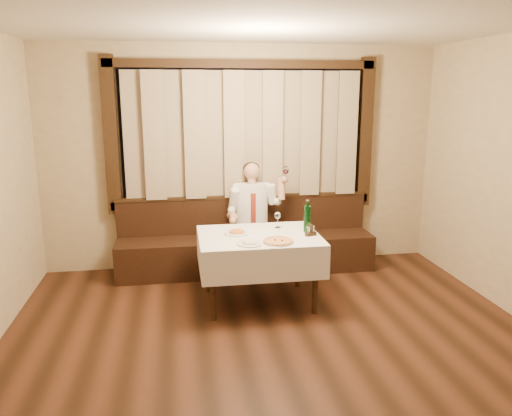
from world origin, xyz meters
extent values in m
cube|color=black|center=(0.00, 0.00, -0.01)|extent=(5.00, 6.00, 0.01)
cube|color=tan|center=(0.00, 3.00, 1.40)|extent=(5.00, 0.01, 2.80)
cube|color=black|center=(0.00, 2.98, 1.70)|extent=(3.00, 0.02, 1.60)
cube|color=orange|center=(-0.70, 2.97, 1.40)|extent=(0.50, 0.01, 0.40)
cube|color=black|center=(0.00, 2.94, 0.85)|extent=(3.30, 0.12, 0.10)
cube|color=black|center=(0.00, 2.94, 2.55)|extent=(3.30, 0.12, 0.10)
cube|color=black|center=(-1.60, 2.94, 1.70)|extent=(0.16, 0.12, 1.90)
cube|color=black|center=(1.60, 2.94, 1.70)|extent=(0.16, 0.12, 1.90)
cube|color=#897558|center=(0.00, 2.88, 1.70)|extent=(2.90, 0.08, 1.55)
cube|color=black|center=(0.00, 2.68, 0.23)|extent=(3.20, 0.60, 0.45)
cube|color=black|center=(0.00, 2.92, 0.68)|extent=(3.20, 0.12, 0.45)
cube|color=black|center=(0.00, 2.92, 0.92)|extent=(3.20, 0.14, 0.04)
cylinder|color=black|center=(-0.52, 1.33, 0.35)|extent=(0.06, 0.06, 0.71)
cylinder|color=black|center=(0.52, 1.33, 0.35)|extent=(0.06, 0.06, 0.71)
cylinder|color=black|center=(-0.52, 2.07, 0.35)|extent=(0.06, 0.06, 0.71)
cylinder|color=black|center=(0.52, 2.07, 0.35)|extent=(0.06, 0.06, 0.71)
cube|color=black|center=(0.00, 1.70, 0.73)|extent=(1.20, 0.90, 0.04)
cube|color=white|center=(0.00, 1.70, 0.75)|extent=(1.26, 0.96, 0.01)
cube|color=white|center=(0.00, 1.22, 0.58)|extent=(1.26, 0.01, 0.35)
cube|color=white|center=(0.00, 2.18, 0.58)|extent=(1.26, 0.01, 0.35)
cube|color=white|center=(-0.63, 1.70, 0.58)|extent=(0.01, 0.96, 0.35)
cube|color=white|center=(0.63, 1.70, 0.58)|extent=(0.01, 0.96, 0.35)
cylinder|color=white|center=(0.14, 1.40, 0.76)|extent=(0.32, 0.32, 0.01)
cylinder|color=#C4521D|center=(0.14, 1.40, 0.77)|extent=(0.29, 0.29, 0.01)
torus|color=tan|center=(0.14, 1.40, 0.77)|extent=(0.31, 0.31, 0.02)
sphere|color=black|center=(0.12, 1.41, 0.78)|extent=(0.02, 0.02, 0.02)
sphere|color=black|center=(0.18, 1.39, 0.78)|extent=(0.02, 0.02, 0.02)
cylinder|color=white|center=(-0.23, 1.77, 0.76)|extent=(0.27, 0.27, 0.02)
ellipsoid|color=#B3531C|center=(-0.23, 1.77, 0.81)|extent=(0.17, 0.17, 0.07)
cylinder|color=white|center=(-0.15, 1.38, 0.76)|extent=(0.26, 0.26, 0.02)
ellipsoid|color=beige|center=(-0.15, 1.38, 0.81)|extent=(0.16, 0.16, 0.07)
cylinder|color=#0F4616|center=(0.53, 1.74, 0.90)|extent=(0.08, 0.08, 0.28)
cylinder|color=#0F4616|center=(0.53, 1.74, 1.06)|extent=(0.03, 0.03, 0.07)
cylinder|color=silver|center=(0.53, 1.74, 1.10)|extent=(0.03, 0.03, 0.01)
cylinder|color=white|center=(0.25, 1.94, 0.76)|extent=(0.06, 0.06, 0.01)
cylinder|color=white|center=(0.25, 1.94, 0.81)|extent=(0.01, 0.01, 0.09)
ellipsoid|color=white|center=(0.25, 1.94, 0.90)|extent=(0.07, 0.07, 0.08)
cube|color=black|center=(0.53, 1.59, 0.77)|extent=(0.12, 0.09, 0.04)
cube|color=black|center=(0.53, 1.59, 0.84)|extent=(0.03, 0.06, 0.08)
cylinder|color=white|center=(0.50, 1.58, 0.82)|extent=(0.03, 0.03, 0.07)
cylinder|color=silver|center=(0.50, 1.58, 0.85)|extent=(0.03, 0.03, 0.01)
cylinder|color=white|center=(0.56, 1.60, 0.82)|extent=(0.03, 0.03, 0.07)
cylinder|color=silver|center=(0.56, 1.60, 0.85)|extent=(0.03, 0.03, 0.01)
cube|color=black|center=(0.07, 2.57, 0.53)|extent=(0.38, 0.43, 0.15)
cube|color=black|center=(-0.03, 2.36, 0.23)|extent=(0.10, 0.11, 0.45)
cube|color=black|center=(0.18, 2.36, 0.23)|extent=(0.10, 0.11, 0.45)
ellipsoid|color=white|center=(0.07, 2.71, 0.86)|extent=(0.40, 0.25, 0.51)
cube|color=maroon|center=(0.07, 2.58, 0.83)|extent=(0.06, 0.01, 0.38)
cylinder|color=tan|center=(0.07, 2.71, 1.15)|extent=(0.10, 0.10, 0.08)
sphere|color=tan|center=(0.07, 2.71, 1.28)|extent=(0.20, 0.20, 0.20)
ellipsoid|color=black|center=(0.07, 2.74, 1.31)|extent=(0.21, 0.21, 0.15)
sphere|color=white|center=(-0.12, 2.71, 1.07)|extent=(0.12, 0.12, 0.12)
sphere|color=white|center=(0.27, 2.71, 1.07)|extent=(0.12, 0.12, 0.12)
sphere|color=tan|center=(-0.21, 2.32, 0.75)|extent=(0.08, 0.08, 0.08)
sphere|color=tan|center=(0.46, 2.55, 1.19)|extent=(0.09, 0.09, 0.09)
cylinder|color=white|center=(0.46, 2.52, 1.23)|extent=(0.01, 0.01, 0.10)
ellipsoid|color=white|center=(0.46, 2.52, 1.31)|extent=(0.08, 0.08, 0.10)
ellipsoid|color=#4C070F|center=(0.46, 2.52, 1.29)|extent=(0.06, 0.06, 0.06)
camera|label=1|loc=(-0.83, -3.28, 2.24)|focal=35.00mm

